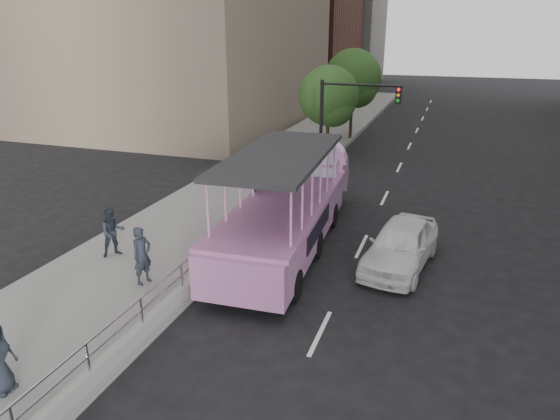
# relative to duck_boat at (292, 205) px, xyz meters

# --- Properties ---
(ground) EXTENTS (160.00, 160.00, 0.00)m
(ground) POSITION_rel_duck_boat_xyz_m (1.66, -3.71, -1.40)
(ground) COLOR black
(sidewalk) EXTENTS (5.50, 80.00, 0.30)m
(sidewalk) POSITION_rel_duck_boat_xyz_m (-4.09, 6.29, -1.25)
(sidewalk) COLOR gray
(sidewalk) RESTS_ON ground
(kerb_wall) EXTENTS (0.24, 30.00, 0.36)m
(kerb_wall) POSITION_rel_duck_boat_xyz_m (-1.46, -1.71, -0.92)
(kerb_wall) COLOR #9B9B96
(kerb_wall) RESTS_ON sidewalk
(guardrail) EXTENTS (0.07, 22.00, 0.71)m
(guardrail) POSITION_rel_duck_boat_xyz_m (-1.46, -1.71, -0.26)
(guardrail) COLOR #B9B9BE
(guardrail) RESTS_ON kerb_wall
(duck_boat) EXTENTS (3.36, 11.51, 3.78)m
(duck_boat) POSITION_rel_duck_boat_xyz_m (0.00, 0.00, 0.00)
(duck_boat) COLOR black
(duck_boat) RESTS_ON ground
(car) EXTENTS (2.54, 4.87, 1.58)m
(car) POSITION_rel_duck_boat_xyz_m (4.17, -0.92, -0.61)
(car) COLOR white
(car) RESTS_ON ground
(pedestrian_near) EXTENTS (0.60, 0.76, 1.82)m
(pedestrian_near) POSITION_rel_duck_boat_xyz_m (-3.03, -5.30, -0.19)
(pedestrian_near) COLOR #222933
(pedestrian_near) RESTS_ON sidewalk
(pedestrian_mid) EXTENTS (1.03, 1.05, 1.71)m
(pedestrian_mid) POSITION_rel_duck_boat_xyz_m (-5.12, -3.93, -0.25)
(pedestrian_mid) COLOR #222933
(pedestrian_mid) RESTS_ON sidewalk
(parking_sign) EXTENTS (0.30, 0.62, 2.98)m
(parking_sign) POSITION_rel_duck_boat_xyz_m (-1.34, -0.37, 0.45)
(parking_sign) COLOR black
(parking_sign) RESTS_ON ground
(traffic_signal) EXTENTS (4.20, 0.32, 5.20)m
(traffic_signal) POSITION_rel_duck_boat_xyz_m (-0.05, 8.79, 2.10)
(traffic_signal) COLOR black
(traffic_signal) RESTS_ON ground
(street_tree_near) EXTENTS (3.52, 3.52, 5.72)m
(street_tree_near) POSITION_rel_duck_boat_xyz_m (-1.64, 12.22, 2.42)
(street_tree_near) COLOR #372619
(street_tree_near) RESTS_ON ground
(street_tree_far) EXTENTS (3.97, 3.97, 6.45)m
(street_tree_far) POSITION_rel_duck_boat_xyz_m (-1.44, 18.22, 2.91)
(street_tree_far) COLOR #372619
(street_tree_far) RESTS_ON ground
(midrise_stone_b) EXTENTS (16.00, 14.00, 20.00)m
(midrise_stone_b) POSITION_rel_duck_boat_xyz_m (-14.34, 60.29, 8.60)
(midrise_stone_b) COLOR gray
(midrise_stone_b) RESTS_ON ground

